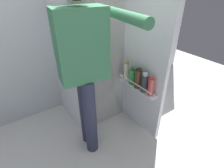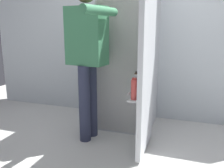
# 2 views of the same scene
# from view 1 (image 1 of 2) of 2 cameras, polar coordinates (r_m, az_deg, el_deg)

# --- Properties ---
(ground_plane) EXTENTS (6.07, 6.07, 0.00)m
(ground_plane) POSITION_cam_1_polar(r_m,az_deg,el_deg) (2.16, 0.95, -15.60)
(ground_plane) COLOR silver
(kitchen_wall) EXTENTS (4.40, 0.10, 2.43)m
(kitchen_wall) POSITION_cam_1_polar(r_m,az_deg,el_deg) (2.35, -13.31, 21.45)
(kitchen_wall) COLOR silver
(kitchen_wall) RESTS_ON ground_plane
(refrigerator) EXTENTS (0.66, 1.24, 1.72)m
(refrigerator) POSITION_cam_1_polar(r_m,az_deg,el_deg) (2.08, -6.94, 10.59)
(refrigerator) COLOR silver
(refrigerator) RESTS_ON ground_plane
(person) EXTENTS (0.54, 0.76, 1.65)m
(person) POSITION_cam_1_polar(r_m,az_deg,el_deg) (1.49, -9.07, 7.50)
(person) COLOR #2D334C
(person) RESTS_ON ground_plane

